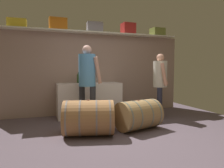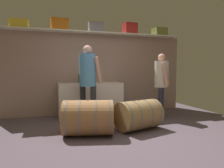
{
  "view_description": "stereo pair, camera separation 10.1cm",
  "coord_description": "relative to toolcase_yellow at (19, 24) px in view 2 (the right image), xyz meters",
  "views": [
    {
      "loc": [
        -1.37,
        -3.24,
        1.21
      ],
      "look_at": [
        -0.05,
        0.57,
        0.91
      ],
      "focal_mm": 33.33,
      "sensor_mm": 36.0,
      "label": 1
    },
    {
      "loc": [
        -1.27,
        -3.27,
        1.21
      ],
      "look_at": [
        -0.05,
        0.57,
        0.91
      ],
      "focal_mm": 33.33,
      "sensor_mm": 36.0,
      "label": 2
    }
  ],
  "objects": [
    {
      "name": "wine_barrel_far",
      "position": [
        1.29,
        -1.72,
        -1.94
      ],
      "size": [
        1.02,
        0.83,
        0.65
      ],
      "rotation": [
        0.0,
        0.0,
        -0.25
      ],
      "color": "#9F6D40",
      "rests_on": "ground"
    },
    {
      "name": "wine_barrel_near",
      "position": [
        2.31,
        -1.67,
        -1.97
      ],
      "size": [
        0.97,
        0.77,
        0.59
      ],
      "rotation": [
        0.0,
        0.0,
        0.26
      ],
      "color": "#9D794A",
      "rests_on": "ground"
    },
    {
      "name": "toolcase_orange",
      "position": [
        0.93,
        0.0,
        0.04
      ],
      "size": [
        0.43,
        0.24,
        0.3
      ],
      "primitive_type": "cube",
      "rotation": [
        0.0,
        0.0,
        0.05
      ],
      "color": "orange",
      "rests_on": "high_shelf_board"
    },
    {
      "name": "work_cabinet",
      "position": [
        1.64,
        -0.22,
        -1.84
      ],
      "size": [
        1.59,
        0.62,
        0.85
      ],
      "primitive_type": "cube",
      "color": "white",
      "rests_on": "ground"
    },
    {
      "name": "red_funnel",
      "position": [
        1.5,
        -0.34,
        -1.36
      ],
      "size": [
        0.11,
        0.11,
        0.1
      ],
      "primitive_type": "cone",
      "color": "red",
      "rests_on": "work_cabinet"
    },
    {
      "name": "toolcase_red",
      "position": [
        2.81,
        0.0,
        0.05
      ],
      "size": [
        0.37,
        0.3,
        0.3
      ],
      "primitive_type": "cube",
      "rotation": [
        0.0,
        0.0,
        0.06
      ],
      "color": "red",
      "rests_on": "high_shelf_board"
    },
    {
      "name": "toolcase_olive",
      "position": [
        3.73,
        0.0,
        0.01
      ],
      "size": [
        0.39,
        0.32,
        0.22
      ],
      "primitive_type": "cube",
      "rotation": [
        0.0,
        0.0,
        0.06
      ],
      "color": "olive",
      "rests_on": "high_shelf_board"
    },
    {
      "name": "high_shelf_board",
      "position": [
        1.85,
        0.0,
        -0.12
      ],
      "size": [
        4.69,
        0.4,
        0.03
      ],
      "primitive_type": "cube",
      "color": "white",
      "rests_on": "back_wall_panel"
    },
    {
      "name": "back_wall_panel",
      "position": [
        1.85,
        0.15,
        -1.2
      ],
      "size": [
        5.09,
        0.1,
        2.13
      ],
      "primitive_type": "cube",
      "color": "gray",
      "rests_on": "ground"
    },
    {
      "name": "wine_glass",
      "position": [
        1.88,
        -0.23,
        -1.32
      ],
      "size": [
        0.09,
        0.09,
        0.14
      ],
      "color": "white",
      "rests_on": "work_cabinet"
    },
    {
      "name": "toolcase_grey",
      "position": [
        1.85,
        0.0,
        0.02
      ],
      "size": [
        0.42,
        0.3,
        0.25
      ],
      "primitive_type": "cube",
      "rotation": [
        0.0,
        0.0,
        -0.07
      ],
      "color": "gray",
      "rests_on": "high_shelf_board"
    },
    {
      "name": "ground_plane",
      "position": [
        1.85,
        -1.55,
        -2.27
      ],
      "size": [
        6.29,
        7.74,
        0.02
      ],
      "primitive_type": "cube",
      "color": "#594B54"
    },
    {
      "name": "winemaker_pouring",
      "position": [
        3.24,
        -0.97,
        -1.3
      ],
      "size": [
        0.46,
        0.48,
        1.57
      ],
      "rotation": [
        0.0,
        0.0,
        -2.17
      ],
      "color": "#2B2B3D",
      "rests_on": "ground"
    },
    {
      "name": "visitor_tasting",
      "position": [
        1.44,
        -0.94,
        -1.21
      ],
      "size": [
        0.51,
        0.55,
        1.71
      ],
      "rotation": [
        0.0,
        0.0,
        -0.93
      ],
      "color": "#2A2C37",
      "rests_on": "ground"
    },
    {
      "name": "toolcase_yellow",
      "position": [
        0.0,
        0.0,
        0.0
      ],
      "size": [
        0.42,
        0.24,
        0.21
      ],
      "primitive_type": "cube",
      "rotation": [
        0.0,
        0.0,
        -0.03
      ],
      "color": "yellow",
      "rests_on": "high_shelf_board"
    },
    {
      "name": "wine_bottle_green",
      "position": [
        1.4,
        -0.09,
        -1.29
      ],
      "size": [
        0.08,
        0.08,
        0.27
      ],
      "color": "#33512C",
      "rests_on": "work_cabinet"
    }
  ]
}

